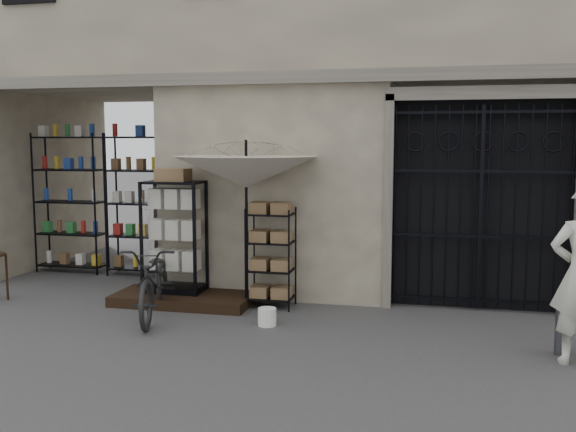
% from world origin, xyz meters
% --- Properties ---
extents(ground, '(80.00, 80.00, 0.00)m').
position_xyz_m(ground, '(0.00, 0.00, 0.00)').
color(ground, black).
rests_on(ground, ground).
extents(main_building, '(14.00, 4.00, 9.00)m').
position_xyz_m(main_building, '(0.00, 4.00, 4.50)').
color(main_building, tan).
rests_on(main_building, ground).
extents(shop_recess, '(3.00, 1.70, 3.00)m').
position_xyz_m(shop_recess, '(-4.50, 2.80, 1.50)').
color(shop_recess, black).
rests_on(shop_recess, ground).
extents(shop_shelving, '(2.70, 0.50, 2.50)m').
position_xyz_m(shop_shelving, '(-4.55, 3.30, 1.25)').
color(shop_shelving, black).
rests_on(shop_shelving, ground).
extents(iron_gate, '(2.50, 0.21, 3.00)m').
position_xyz_m(iron_gate, '(1.75, 2.28, 1.50)').
color(iron_gate, black).
rests_on(iron_gate, ground).
extents(step_platform, '(2.00, 0.90, 0.15)m').
position_xyz_m(step_platform, '(-2.40, 1.55, 0.07)').
color(step_platform, black).
rests_on(step_platform, ground).
extents(display_cabinet, '(0.92, 0.70, 1.77)m').
position_xyz_m(display_cabinet, '(-2.57, 1.67, 0.88)').
color(display_cabinet, black).
rests_on(display_cabinet, step_platform).
extents(wire_rack, '(0.67, 0.51, 1.42)m').
position_xyz_m(wire_rack, '(-1.11, 1.68, 0.70)').
color(wire_rack, black).
rests_on(wire_rack, ground).
extents(market_umbrella, '(1.78, 1.81, 2.85)m').
position_xyz_m(market_umbrella, '(-1.43, 1.54, 2.05)').
color(market_umbrella, black).
rests_on(market_umbrella, ground).
extents(white_bucket, '(0.31, 0.31, 0.23)m').
position_xyz_m(white_bucket, '(-0.93, 0.76, 0.11)').
color(white_bucket, white).
rests_on(white_bucket, ground).
extents(bicycle, '(0.91, 1.15, 1.92)m').
position_xyz_m(bicycle, '(-2.48, 0.79, 0.00)').
color(bicycle, black).
rests_on(bicycle, ground).
extents(steel_bollard, '(0.14, 0.14, 0.73)m').
position_xyz_m(steel_bollard, '(2.54, 0.39, 0.37)').
color(steel_bollard, '#484A51').
rests_on(steel_bollard, ground).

